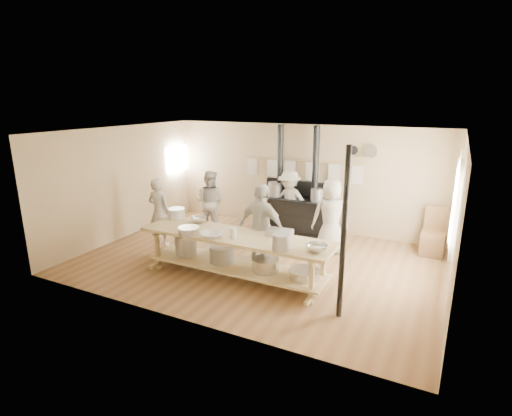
# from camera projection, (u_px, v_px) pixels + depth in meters

# --- Properties ---
(ground) EXTENTS (7.00, 7.00, 0.00)m
(ground) POSITION_uv_depth(u_px,v_px,m) (258.00, 261.00, 8.13)
(ground) COLOR brown
(ground) RESTS_ON ground
(room_shell) EXTENTS (7.00, 7.00, 7.00)m
(room_shell) POSITION_uv_depth(u_px,v_px,m) (258.00, 183.00, 7.70)
(room_shell) COLOR tan
(room_shell) RESTS_ON ground
(window_right) EXTENTS (0.09, 1.50, 1.65)m
(window_right) POSITION_uv_depth(u_px,v_px,m) (457.00, 202.00, 6.75)
(window_right) COLOR beige
(window_right) RESTS_ON ground
(left_opening) EXTENTS (0.00, 0.90, 0.90)m
(left_opening) POSITION_uv_depth(u_px,v_px,m) (177.00, 159.00, 10.92)
(left_opening) COLOR white
(left_opening) RESTS_ON ground
(stove) EXTENTS (1.90, 0.75, 2.60)m
(stove) POSITION_uv_depth(u_px,v_px,m) (295.00, 211.00, 9.82)
(stove) COLOR black
(stove) RESTS_ON ground
(towel_rail) EXTENTS (3.00, 0.04, 0.47)m
(towel_rail) POSITION_uv_depth(u_px,v_px,m) (301.00, 167.00, 9.78)
(towel_rail) COLOR tan
(towel_rail) RESTS_ON ground
(back_wall_shelf) EXTENTS (0.63, 0.14, 0.32)m
(back_wall_shelf) POSITION_uv_depth(u_px,v_px,m) (363.00, 153.00, 9.07)
(back_wall_shelf) COLOR tan
(back_wall_shelf) RESTS_ON ground
(prep_table) EXTENTS (3.60, 0.90, 0.85)m
(prep_table) POSITION_uv_depth(u_px,v_px,m) (235.00, 252.00, 7.22)
(prep_table) COLOR tan
(prep_table) RESTS_ON ground
(support_post) EXTENTS (0.08, 0.08, 2.60)m
(support_post) POSITION_uv_depth(u_px,v_px,m) (344.00, 235.00, 5.74)
(support_post) COLOR black
(support_post) RESTS_ON ground
(cook_far_left) EXTENTS (0.56, 0.37, 1.54)m
(cook_far_left) POSITION_uv_depth(u_px,v_px,m) (159.00, 212.00, 8.86)
(cook_far_left) COLOR beige
(cook_far_left) RESTS_ON ground
(cook_left) EXTENTS (0.80, 0.65, 1.53)m
(cook_left) POSITION_uv_depth(u_px,v_px,m) (210.00, 202.00, 9.73)
(cook_left) COLOR beige
(cook_left) RESTS_ON ground
(cook_center) EXTENTS (0.93, 0.80, 1.62)m
(cook_center) POSITION_uv_depth(u_px,v_px,m) (331.00, 217.00, 8.34)
(cook_center) COLOR beige
(cook_center) RESTS_ON ground
(cook_right) EXTENTS (1.05, 0.58, 1.70)m
(cook_right) POSITION_uv_depth(u_px,v_px,m) (262.00, 228.00, 7.49)
(cook_right) COLOR beige
(cook_right) RESTS_ON ground
(cook_by_window) EXTENTS (1.04, 0.65, 1.55)m
(cook_by_window) POSITION_uv_depth(u_px,v_px,m) (289.00, 202.00, 9.65)
(cook_by_window) COLOR beige
(cook_by_window) RESTS_ON ground
(chair) EXTENTS (0.49, 0.49, 1.01)m
(chair) POSITION_uv_depth(u_px,v_px,m) (433.00, 241.00, 8.39)
(chair) COLOR brown
(chair) RESTS_ON ground
(bowl_white_a) EXTENTS (0.38, 0.38, 0.09)m
(bowl_white_a) POSITION_uv_depth(u_px,v_px,m) (212.00, 235.00, 6.95)
(bowl_white_a) COLOR white
(bowl_white_a) RESTS_ON prep_table
(bowl_steel_a) EXTENTS (0.45, 0.45, 0.10)m
(bowl_steel_a) POSITION_uv_depth(u_px,v_px,m) (199.00, 220.00, 7.83)
(bowl_steel_a) COLOR silver
(bowl_steel_a) RESTS_ON prep_table
(bowl_white_b) EXTENTS (0.53, 0.53, 0.09)m
(bowl_white_b) POSITION_uv_depth(u_px,v_px,m) (211.00, 235.00, 6.96)
(bowl_white_b) COLOR white
(bowl_white_b) RESTS_ON prep_table
(bowl_steel_b) EXTENTS (0.45, 0.45, 0.11)m
(bowl_steel_b) POSITION_uv_depth(u_px,v_px,m) (316.00, 248.00, 6.34)
(bowl_steel_b) COLOR silver
(bowl_steel_b) RESTS_ON prep_table
(roasting_pan) EXTENTS (0.47, 0.33, 0.10)m
(roasting_pan) POSITION_uv_depth(u_px,v_px,m) (280.00, 232.00, 7.09)
(roasting_pan) COLOR #B2B2B7
(roasting_pan) RESTS_ON prep_table
(mixing_bowl_large) EXTENTS (0.42, 0.42, 0.12)m
(mixing_bowl_large) POSITION_uv_depth(u_px,v_px,m) (189.00, 230.00, 7.16)
(mixing_bowl_large) COLOR silver
(mixing_bowl_large) RESTS_ON prep_table
(bucket_galv) EXTENTS (0.37, 0.37, 0.27)m
(bucket_galv) POSITION_uv_depth(u_px,v_px,m) (281.00, 242.00, 6.37)
(bucket_galv) COLOR gray
(bucket_galv) RESTS_ON prep_table
(deep_bowl_enamel) EXTENTS (0.38, 0.38, 0.21)m
(deep_bowl_enamel) POSITION_uv_depth(u_px,v_px,m) (176.00, 214.00, 8.05)
(deep_bowl_enamel) COLOR white
(deep_bowl_enamel) RESTS_ON prep_table
(pitcher) EXTENTS (0.16, 0.16, 0.19)m
(pitcher) POSITION_uv_depth(u_px,v_px,m) (233.00, 233.00, 6.93)
(pitcher) COLOR white
(pitcher) RESTS_ON prep_table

